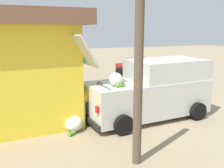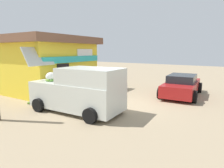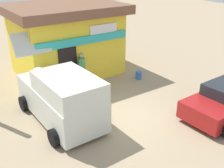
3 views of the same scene
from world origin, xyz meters
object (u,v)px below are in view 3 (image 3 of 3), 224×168
(delivery_van, at_px, (61,97))
(unloaded_banana_pile, at_px, (35,89))
(customer_bending, at_px, (45,79))
(paint_bucket, at_px, (139,75))
(storefront_bar, at_px, (66,38))
(vendor_standing, at_px, (82,68))

(delivery_van, height_order, unloaded_banana_pile, delivery_van)
(delivery_van, relative_size, customer_bending, 3.51)
(unloaded_banana_pile, relative_size, paint_bucket, 2.16)
(customer_bending, distance_m, unloaded_banana_pile, 0.95)
(delivery_van, distance_m, unloaded_banana_pile, 2.94)
(storefront_bar, relative_size, unloaded_banana_pile, 6.70)
(storefront_bar, height_order, vendor_standing, storefront_bar)
(paint_bucket, bearing_deg, vendor_standing, 169.10)
(unloaded_banana_pile, xyz_separation_m, paint_bucket, (5.11, -1.02, -0.01))
(delivery_van, bearing_deg, paint_bucket, 20.41)
(delivery_van, relative_size, vendor_standing, 2.89)
(storefront_bar, bearing_deg, paint_bucket, -45.37)
(storefront_bar, height_order, paint_bucket, storefront_bar)
(paint_bucket, bearing_deg, delivery_van, -159.59)
(delivery_van, xyz_separation_m, paint_bucket, (4.85, 1.80, -0.78))
(storefront_bar, xyz_separation_m, vendor_standing, (-0.16, -2.25, -0.88))
(customer_bending, height_order, paint_bucket, customer_bending)
(paint_bucket, bearing_deg, unloaded_banana_pile, 168.68)
(vendor_standing, xyz_separation_m, paint_bucket, (2.93, -0.56, -0.79))
(unloaded_banana_pile, bearing_deg, paint_bucket, -11.32)
(customer_bending, xyz_separation_m, unloaded_banana_pile, (-0.34, 0.59, -0.66))
(delivery_van, xyz_separation_m, customer_bending, (0.08, 2.24, -0.11))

